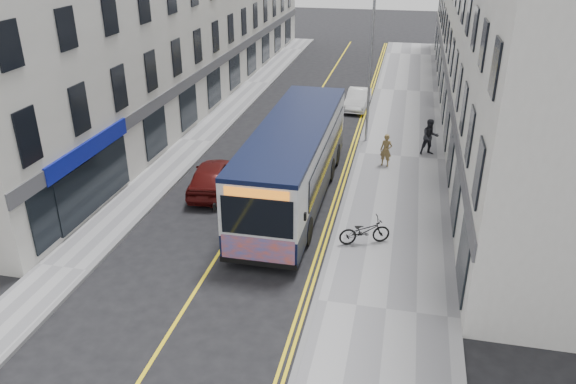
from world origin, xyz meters
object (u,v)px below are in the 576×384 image
at_px(streetlamp, 369,64).
at_px(pedestrian_near, 386,150).
at_px(city_bus, 294,159).
at_px(pedestrian_far, 430,137).
at_px(bicycle, 365,231).
at_px(car_maroon, 212,176).
at_px(car_white, 358,99).

height_order(streetlamp, pedestrian_near, streetlamp).
distance_m(city_bus, pedestrian_near, 5.94).
height_order(city_bus, pedestrian_near, city_bus).
xyz_separation_m(streetlamp, pedestrian_far, (3.46, -1.42, -3.32)).
bearing_deg(bicycle, car_maroon, 42.58).
bearing_deg(pedestrian_far, city_bus, -150.38).
xyz_separation_m(pedestrian_near, car_maroon, (-7.51, -4.42, -0.21)).
height_order(streetlamp, city_bus, streetlamp).
relative_size(city_bus, pedestrian_far, 6.44).
bearing_deg(streetlamp, city_bus, -106.56).
distance_m(city_bus, car_white, 14.46).
bearing_deg(bicycle, pedestrian_far, -35.77).
relative_size(streetlamp, pedestrian_far, 4.25).
bearing_deg(city_bus, pedestrian_near, 50.59).
xyz_separation_m(bicycle, pedestrian_near, (0.32, 7.85, 0.30)).
distance_m(bicycle, car_white, 17.79).
bearing_deg(car_maroon, pedestrian_near, -156.23).
xyz_separation_m(streetlamp, bicycle, (1.02, -11.32, -3.75)).
height_order(pedestrian_near, car_maroon, pedestrian_near).
relative_size(streetlamp, car_maroon, 1.89).
bearing_deg(city_bus, streetlamp, 73.44).
xyz_separation_m(city_bus, car_white, (1.33, 14.34, -1.29)).
height_order(streetlamp, car_white, streetlamp).
distance_m(city_bus, car_maroon, 3.98).
bearing_deg(car_maroon, car_white, -116.50).
relative_size(pedestrian_near, car_white, 0.42).
height_order(bicycle, car_maroon, car_maroon).
bearing_deg(streetlamp, pedestrian_far, -22.28).
relative_size(bicycle, car_maroon, 0.46).
height_order(bicycle, pedestrian_far, pedestrian_far).
bearing_deg(pedestrian_near, car_maroon, -136.53).
bearing_deg(city_bus, pedestrian_far, 48.38).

